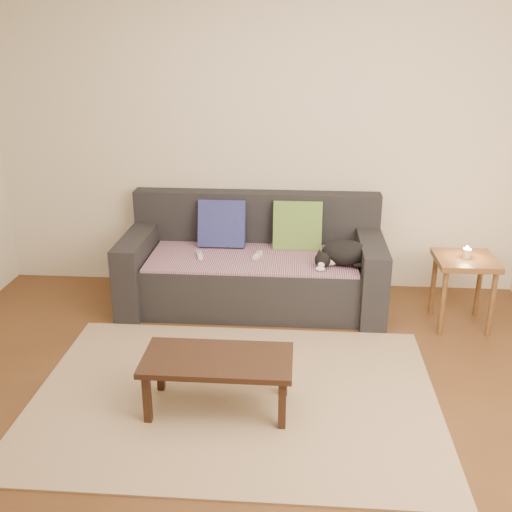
# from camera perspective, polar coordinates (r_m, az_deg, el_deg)

# --- Properties ---
(ground) EXTENTS (4.50, 4.50, 0.00)m
(ground) POSITION_cam_1_polar(r_m,az_deg,el_deg) (3.72, -2.26, -14.50)
(ground) COLOR brown
(ground) RESTS_ON ground
(back_wall) EXTENTS (4.50, 0.04, 2.60)m
(back_wall) POSITION_cam_1_polar(r_m,az_deg,el_deg) (5.11, 0.13, 11.08)
(back_wall) COLOR beige
(back_wall) RESTS_ON ground
(sofa) EXTENTS (2.10, 0.94, 0.87)m
(sofa) POSITION_cam_1_polar(r_m,az_deg,el_deg) (4.96, -0.25, -1.10)
(sofa) COLOR #232328
(sofa) RESTS_ON ground
(throw_blanket) EXTENTS (1.66, 0.74, 0.02)m
(throw_blanket) POSITION_cam_1_polar(r_m,az_deg,el_deg) (4.83, -0.34, -0.16)
(throw_blanket) COLOR #422D55
(throw_blanket) RESTS_ON sofa
(cushion_navy) EXTENTS (0.39, 0.21, 0.40)m
(cushion_navy) POSITION_cam_1_polar(r_m,az_deg,el_deg) (5.04, -3.26, 3.09)
(cushion_navy) COLOR navy
(cushion_navy) RESTS_ON throw_blanket
(cushion_green) EXTENTS (0.40, 0.18, 0.41)m
(cushion_green) POSITION_cam_1_polar(r_m,az_deg,el_deg) (5.00, 3.98, 2.92)
(cushion_green) COLOR #0C5046
(cushion_green) RESTS_ON throw_blanket
(cat) EXTENTS (0.45, 0.33, 0.19)m
(cat) POSITION_cam_1_polar(r_m,az_deg,el_deg) (4.68, 8.29, 0.24)
(cat) COLOR black
(cat) RESTS_ON throw_blanket
(wii_remote_a) EXTENTS (0.08, 0.15, 0.03)m
(wii_remote_a) POSITION_cam_1_polar(r_m,az_deg,el_deg) (4.84, -5.40, 0.07)
(wii_remote_a) COLOR white
(wii_remote_a) RESTS_ON throw_blanket
(wii_remote_b) EXTENTS (0.07, 0.15, 0.03)m
(wii_remote_b) POSITION_cam_1_polar(r_m,az_deg,el_deg) (4.81, 0.15, 0.07)
(wii_remote_b) COLOR white
(wii_remote_b) RESTS_ON throw_blanket
(side_table) EXTENTS (0.44, 0.44, 0.55)m
(side_table) POSITION_cam_1_polar(r_m,az_deg,el_deg) (4.79, 19.24, -1.23)
(side_table) COLOR brown
(side_table) RESTS_ON ground
(candle) EXTENTS (0.06, 0.06, 0.09)m
(candle) POSITION_cam_1_polar(r_m,az_deg,el_deg) (4.74, 19.43, 0.28)
(candle) COLOR beige
(candle) RESTS_ON side_table
(rug) EXTENTS (2.50, 1.80, 0.01)m
(rug) POSITION_cam_1_polar(r_m,az_deg,el_deg) (3.84, -2.00, -13.15)
(rug) COLOR gray
(rug) RESTS_ON ground
(coffee_table) EXTENTS (0.88, 0.44, 0.35)m
(coffee_table) POSITION_cam_1_polar(r_m,az_deg,el_deg) (3.58, -3.68, -10.24)
(coffee_table) COLOR black
(coffee_table) RESTS_ON rug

